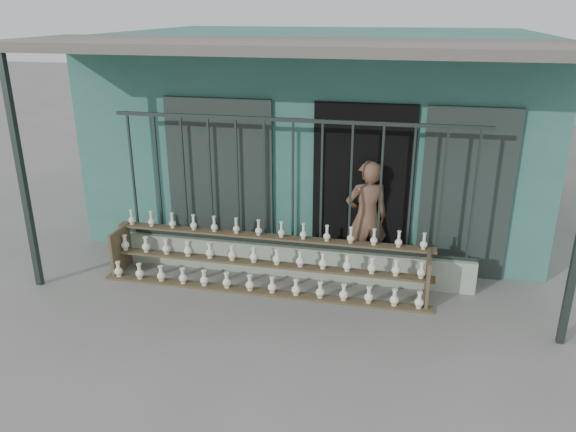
# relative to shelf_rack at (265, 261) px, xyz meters

# --- Properties ---
(ground) EXTENTS (60.00, 60.00, 0.00)m
(ground) POSITION_rel_shelf_rack_xyz_m (0.29, -0.88, -0.36)
(ground) COLOR slate
(workshop_building) EXTENTS (7.40, 6.60, 3.21)m
(workshop_building) POSITION_rel_shelf_rack_xyz_m (0.30, 3.35, 1.26)
(workshop_building) COLOR #326B5F
(workshop_building) RESTS_ON ground
(parapet_wall) EXTENTS (5.00, 0.20, 0.45)m
(parapet_wall) POSITION_rel_shelf_rack_xyz_m (0.29, 0.42, -0.14)
(parapet_wall) COLOR #9CAF96
(parapet_wall) RESTS_ON ground
(security_fence) EXTENTS (5.00, 0.04, 1.80)m
(security_fence) POSITION_rel_shelf_rack_xyz_m (0.29, 0.42, 0.98)
(security_fence) COLOR #283330
(security_fence) RESTS_ON parapet_wall
(shelf_rack) EXTENTS (4.50, 0.68, 0.85)m
(shelf_rack) POSITION_rel_shelf_rack_xyz_m (0.00, 0.00, 0.00)
(shelf_rack) COLOR brown
(shelf_rack) RESTS_ON ground
(elderly_woman) EXTENTS (0.71, 0.58, 1.66)m
(elderly_woman) POSITION_rel_shelf_rack_xyz_m (1.28, 0.73, 0.46)
(elderly_woman) COLOR brown
(elderly_woman) RESTS_ON ground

